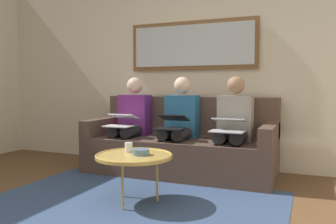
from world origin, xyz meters
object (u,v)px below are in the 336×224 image
at_px(framed_mirror, 192,45).
at_px(coffee_table, 134,156).
at_px(couch, 181,146).
at_px(laptop_white, 121,121).
at_px(cup, 129,147).
at_px(person_left, 234,124).
at_px(person_right, 131,120).
at_px(bowl, 141,152).
at_px(laptop_black, 172,122).
at_px(person_middle, 179,122).
at_px(laptop_silver, 229,125).

height_order(framed_mirror, coffee_table, framed_mirror).
bearing_deg(couch, laptop_white, 26.10).
relative_size(couch, cup, 24.44).
xyz_separation_m(framed_mirror, person_left, (-0.64, 0.46, -0.94)).
xyz_separation_m(couch, framed_mirror, (0.00, -0.39, 1.24)).
bearing_deg(person_right, bowl, 122.07).
height_order(framed_mirror, laptop_white, framed_mirror).
relative_size(framed_mirror, cup, 18.66).
bearing_deg(coffee_table, bowl, -158.17).
bearing_deg(cup, laptop_black, -96.50).
height_order(framed_mirror, person_left, framed_mirror).
bearing_deg(coffee_table, laptop_black, -89.46).
height_order(coffee_table, bowl, bowl).
relative_size(person_middle, laptop_black, 3.16).
bearing_deg(laptop_white, coffee_table, 125.65).
relative_size(framed_mirror, laptop_black, 4.65).
distance_m(couch, person_left, 0.71).
bearing_deg(laptop_black, laptop_white, 0.72).
bearing_deg(laptop_silver, framed_mirror, -47.86).
bearing_deg(laptop_silver, cup, 47.78).
xyz_separation_m(person_middle, person_right, (0.64, 0.00, 0.00)).
relative_size(couch, person_left, 1.93).
relative_size(bowl, laptop_black, 0.41).
relative_size(coffee_table, laptop_black, 1.87).
bearing_deg(person_middle, laptop_white, 20.93).
height_order(cup, person_right, person_right).
height_order(framed_mirror, person_right, framed_mirror).
xyz_separation_m(bowl, laptop_black, (0.07, -0.89, 0.18)).
bearing_deg(person_right, person_left, 180.00).
bearing_deg(bowl, framed_mirror, -87.63).
xyz_separation_m(framed_mirror, cup, (0.09, 1.52, -1.08)).
distance_m(bowl, person_left, 1.27).
distance_m(framed_mirror, person_middle, 1.05).
height_order(couch, bowl, couch).
height_order(coffee_table, cup, cup).
bearing_deg(laptop_silver, person_left, -90.00).
relative_size(framed_mirror, laptop_white, 4.97).
distance_m(framed_mirror, coffee_table, 1.97).
relative_size(coffee_table, bowl, 4.61).
bearing_deg(framed_mirror, laptop_black, 90.00).
height_order(framed_mirror, cup, framed_mirror).
distance_m(person_left, laptop_white, 1.30).
relative_size(couch, coffee_table, 3.26).
bearing_deg(person_middle, laptop_black, 90.00).
xyz_separation_m(couch, person_left, (-0.64, 0.07, 0.30)).
height_order(cup, person_left, person_left).
bearing_deg(bowl, person_middle, -86.66).
height_order(cup, person_middle, person_middle).
relative_size(coffee_table, person_left, 0.59).
height_order(couch, coffee_table, couch).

